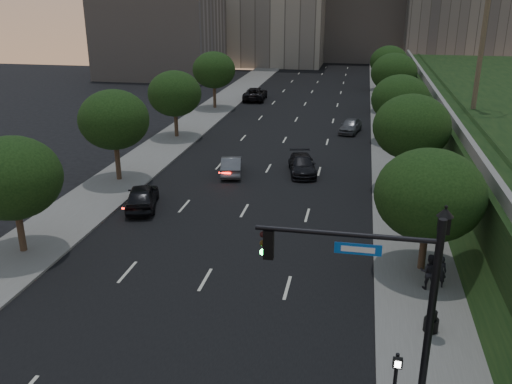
% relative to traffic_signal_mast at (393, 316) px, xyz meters
% --- Properties ---
extents(ground, '(160.00, 160.00, 0.00)m').
position_rel_traffic_signal_mast_xyz_m(ground, '(-8.23, 2.31, -3.67)').
color(ground, black).
rests_on(ground, ground).
extents(road_surface, '(16.00, 140.00, 0.02)m').
position_rel_traffic_signal_mast_xyz_m(road_surface, '(-8.23, 32.31, -3.66)').
color(road_surface, black).
rests_on(road_surface, ground).
extents(sidewalk_right, '(4.50, 140.00, 0.15)m').
position_rel_traffic_signal_mast_xyz_m(sidewalk_right, '(2.02, 32.31, -3.60)').
color(sidewalk_right, slate).
rests_on(sidewalk_right, ground).
extents(sidewalk_left, '(4.50, 140.00, 0.15)m').
position_rel_traffic_signal_mast_xyz_m(sidewalk_left, '(-18.48, 32.31, -3.60)').
color(sidewalk_left, slate).
rests_on(sidewalk_left, ground).
extents(parapet_wall, '(0.35, 90.00, 0.70)m').
position_rel_traffic_signal_mast_xyz_m(parapet_wall, '(5.27, 30.31, 0.68)').
color(parapet_wall, slate).
rests_on(parapet_wall, embankment).
extents(office_block_filler, '(18.00, 16.00, 14.00)m').
position_rel_traffic_signal_mast_xyz_m(office_block_filler, '(-34.23, 72.31, 3.33)').
color(office_block_filler, gray).
rests_on(office_block_filler, ground).
extents(tree_right_a, '(5.20, 5.20, 6.24)m').
position_rel_traffic_signal_mast_xyz_m(tree_right_a, '(2.07, 10.31, 0.35)').
color(tree_right_a, '#38281C').
rests_on(tree_right_a, ground).
extents(tree_right_b, '(5.20, 5.20, 6.74)m').
position_rel_traffic_signal_mast_xyz_m(tree_right_b, '(2.07, 22.31, 0.84)').
color(tree_right_b, '#38281C').
rests_on(tree_right_b, ground).
extents(tree_right_c, '(5.20, 5.20, 6.24)m').
position_rel_traffic_signal_mast_xyz_m(tree_right_c, '(2.07, 35.31, 0.35)').
color(tree_right_c, '#38281C').
rests_on(tree_right_c, ground).
extents(tree_right_d, '(5.20, 5.20, 6.74)m').
position_rel_traffic_signal_mast_xyz_m(tree_right_d, '(2.07, 49.31, 0.84)').
color(tree_right_d, '#38281C').
rests_on(tree_right_d, ground).
extents(tree_right_e, '(5.20, 5.20, 6.24)m').
position_rel_traffic_signal_mast_xyz_m(tree_right_e, '(2.07, 64.31, 0.35)').
color(tree_right_e, '#38281C').
rests_on(tree_right_e, ground).
extents(tree_left_a, '(5.00, 5.00, 6.34)m').
position_rel_traffic_signal_mast_xyz_m(tree_left_a, '(-18.53, 8.31, 0.53)').
color(tree_left_a, '#38281C').
rests_on(tree_left_a, ground).
extents(tree_left_b, '(5.00, 5.00, 6.71)m').
position_rel_traffic_signal_mast_xyz_m(tree_left_b, '(-18.53, 20.31, 0.90)').
color(tree_left_b, '#38281C').
rests_on(tree_left_b, ground).
extents(tree_left_c, '(5.00, 5.00, 6.34)m').
position_rel_traffic_signal_mast_xyz_m(tree_left_c, '(-18.53, 33.31, 0.53)').
color(tree_left_c, '#38281C').
rests_on(tree_left_c, ground).
extents(tree_left_d, '(5.00, 5.00, 6.71)m').
position_rel_traffic_signal_mast_xyz_m(tree_left_d, '(-18.53, 47.31, 0.90)').
color(tree_left_d, '#38281C').
rests_on(tree_left_d, ground).
extents(traffic_signal_mast, '(5.68, 0.56, 7.00)m').
position_rel_traffic_signal_mast_xyz_m(traffic_signal_mast, '(0.00, 0.00, 0.00)').
color(traffic_signal_mast, black).
rests_on(traffic_signal_mast, ground).
extents(street_lamp, '(0.64, 0.64, 5.62)m').
position_rel_traffic_signal_mast_xyz_m(street_lamp, '(1.96, 4.83, -1.04)').
color(street_lamp, black).
rests_on(street_lamp, ground).
extents(pedestrian_signal, '(0.30, 0.33, 2.50)m').
position_rel_traffic_signal_mast_xyz_m(pedestrian_signal, '(0.23, -0.31, -2.11)').
color(pedestrian_signal, black).
rests_on(pedestrian_signal, ground).
extents(sedan_near_left, '(3.02, 4.94, 1.57)m').
position_rel_traffic_signal_mast_xyz_m(sedan_near_left, '(-14.78, 15.59, -2.89)').
color(sedan_near_left, black).
rests_on(sedan_near_left, ground).
extents(sedan_mid_left, '(2.29, 4.46, 1.40)m').
position_rel_traffic_signal_mast_xyz_m(sedan_mid_left, '(-10.78, 23.46, -2.97)').
color(sedan_mid_left, '#5B5D63').
rests_on(sedan_mid_left, ground).
extents(sedan_far_left, '(3.01, 5.95, 1.61)m').
position_rel_traffic_signal_mast_xyz_m(sedan_far_left, '(-14.87, 53.76, -2.87)').
color(sedan_far_left, black).
rests_on(sedan_far_left, ground).
extents(sedan_near_right, '(2.83, 5.01, 1.37)m').
position_rel_traffic_signal_mast_xyz_m(sedan_near_right, '(-5.49, 24.60, -2.99)').
color(sedan_near_right, black).
rests_on(sedan_near_right, ground).
extents(sedan_far_right, '(2.49, 4.43, 1.42)m').
position_rel_traffic_signal_mast_xyz_m(sedan_far_right, '(-2.25, 38.46, -2.96)').
color(sedan_far_right, '#54565C').
rests_on(sedan_far_right, ground).
extents(pedestrian_a, '(0.60, 0.41, 1.59)m').
position_rel_traffic_signal_mast_xyz_m(pedestrian_a, '(2.69, 8.55, -2.73)').
color(pedestrian_a, black).
rests_on(pedestrian_a, sidewalk_right).
extents(pedestrian_b, '(0.92, 0.77, 1.73)m').
position_rel_traffic_signal_mast_xyz_m(pedestrian_b, '(2.18, 8.29, -2.66)').
color(pedestrian_b, black).
rests_on(pedestrian_b, sidewalk_right).
extents(pedestrian_c, '(1.00, 0.51, 1.63)m').
position_rel_traffic_signal_mast_xyz_m(pedestrian_c, '(1.46, 14.65, -2.71)').
color(pedestrian_c, black).
rests_on(pedestrian_c, sidewalk_right).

